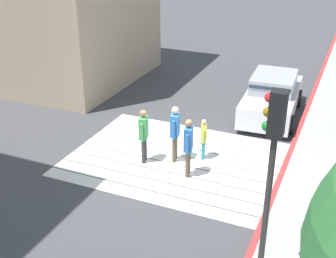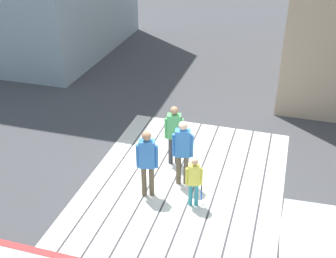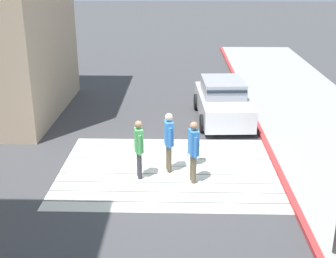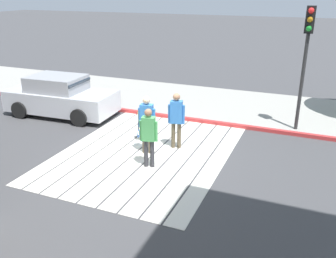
{
  "view_description": "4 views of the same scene",
  "coord_description": "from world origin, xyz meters",
  "px_view_note": "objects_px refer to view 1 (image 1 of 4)",
  "views": [
    {
      "loc": [
        -4.69,
        11.34,
        6.89
      ],
      "look_at": [
        0.37,
        -0.31,
        0.85
      ],
      "focal_mm": 48.06,
      "sensor_mm": 36.0,
      "label": 1
    },
    {
      "loc": [
        -8.71,
        -2.14,
        6.63
      ],
      "look_at": [
        0.63,
        0.62,
        1.16
      ],
      "focal_mm": 46.32,
      "sensor_mm": 36.0,
      "label": 2
    },
    {
      "loc": [
        -0.31,
        12.19,
        5.85
      ],
      "look_at": [
        0.01,
        -0.1,
        1.27
      ],
      "focal_mm": 48.43,
      "sensor_mm": 36.0,
      "label": 3
    },
    {
      "loc": [
        9.21,
        4.57,
        4.76
      ],
      "look_at": [
        0.77,
        1.07,
        1.22
      ],
      "focal_mm": 39.08,
      "sensor_mm": 36.0,
      "label": 4
    }
  ],
  "objects_px": {
    "car_parked_near_curb": "(272,97)",
    "pedestrian_adult_lead": "(144,132)",
    "traffic_light_corner": "(272,154)",
    "pedestrian_adult_side": "(188,144)",
    "pedestrian_child_with_racket": "(204,137)",
    "pedestrian_adult_trailing": "(175,130)"
  },
  "relations": [
    {
      "from": "pedestrian_adult_lead",
      "to": "pedestrian_adult_side",
      "type": "relative_size",
      "value": 0.97
    },
    {
      "from": "pedestrian_child_with_racket",
      "to": "pedestrian_adult_trailing",
      "type": "bearing_deg",
      "value": 32.6
    },
    {
      "from": "traffic_light_corner",
      "to": "car_parked_near_curb",
      "type": "bearing_deg",
      "value": -79.81
    },
    {
      "from": "car_parked_near_curb",
      "to": "pedestrian_adult_lead",
      "type": "relative_size",
      "value": 2.54
    },
    {
      "from": "car_parked_near_curb",
      "to": "pedestrian_adult_trailing",
      "type": "bearing_deg",
      "value": 67.27
    },
    {
      "from": "traffic_light_corner",
      "to": "pedestrian_adult_lead",
      "type": "relative_size",
      "value": 2.45
    },
    {
      "from": "pedestrian_adult_lead",
      "to": "pedestrian_adult_trailing",
      "type": "distance_m",
      "value": 0.95
    },
    {
      "from": "traffic_light_corner",
      "to": "pedestrian_child_with_racket",
      "type": "relative_size",
      "value": 3.19
    },
    {
      "from": "car_parked_near_curb",
      "to": "pedestrian_child_with_racket",
      "type": "xyz_separation_m",
      "value": [
        1.22,
        4.24,
        0.02
      ]
    },
    {
      "from": "pedestrian_child_with_racket",
      "to": "pedestrian_adult_lead",
      "type": "bearing_deg",
      "value": 30.56
    },
    {
      "from": "car_parked_near_curb",
      "to": "traffic_light_corner",
      "type": "height_order",
      "value": "traffic_light_corner"
    },
    {
      "from": "pedestrian_adult_side",
      "to": "traffic_light_corner",
      "type": "bearing_deg",
      "value": 130.18
    },
    {
      "from": "car_parked_near_curb",
      "to": "pedestrian_child_with_racket",
      "type": "distance_m",
      "value": 4.41
    },
    {
      "from": "car_parked_near_curb",
      "to": "pedestrian_adult_lead",
      "type": "xyz_separation_m",
      "value": [
        2.81,
        5.17,
        0.27
      ]
    },
    {
      "from": "traffic_light_corner",
      "to": "pedestrian_adult_trailing",
      "type": "xyz_separation_m",
      "value": [
        3.56,
        -4.07,
        -1.99
      ]
    },
    {
      "from": "traffic_light_corner",
      "to": "pedestrian_adult_trailing",
      "type": "height_order",
      "value": "traffic_light_corner"
    },
    {
      "from": "traffic_light_corner",
      "to": "pedestrian_child_with_racket",
      "type": "bearing_deg",
      "value": -58.38
    },
    {
      "from": "traffic_light_corner",
      "to": "pedestrian_child_with_racket",
      "type": "height_order",
      "value": "traffic_light_corner"
    },
    {
      "from": "traffic_light_corner",
      "to": "pedestrian_adult_trailing",
      "type": "distance_m",
      "value": 5.76
    },
    {
      "from": "car_parked_near_curb",
      "to": "pedestrian_adult_lead",
      "type": "distance_m",
      "value": 5.89
    },
    {
      "from": "car_parked_near_curb",
      "to": "pedestrian_child_with_racket",
      "type": "bearing_deg",
      "value": 73.91
    },
    {
      "from": "pedestrian_adult_lead",
      "to": "traffic_light_corner",
      "type": "bearing_deg",
      "value": 140.5
    }
  ]
}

